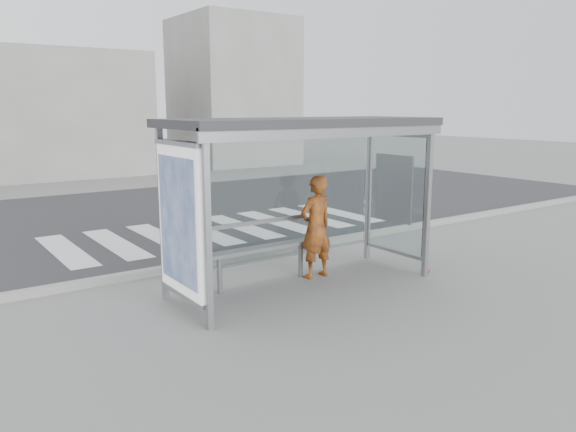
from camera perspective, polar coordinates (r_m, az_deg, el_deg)
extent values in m
plane|color=slate|center=(8.90, 1.58, -7.20)|extent=(80.00, 80.00, 0.00)
cube|color=#28282B|center=(14.94, -14.64, -0.07)|extent=(30.00, 10.00, 0.01)
cube|color=gray|center=(10.45, -4.82, -4.13)|extent=(30.00, 0.18, 0.12)
cube|color=silver|center=(11.90, -21.68, -3.30)|extent=(0.55, 3.00, 0.00)
cube|color=silver|center=(12.15, -17.10, -2.71)|extent=(0.55, 3.00, 0.00)
cube|color=silver|center=(12.48, -12.74, -2.14)|extent=(0.55, 3.00, 0.00)
cube|color=silver|center=(12.88, -8.63, -1.58)|extent=(0.55, 3.00, 0.00)
cube|color=silver|center=(13.34, -4.78, -1.06)|extent=(0.55, 3.00, 0.00)
cube|color=silver|center=(13.86, -1.21, -0.57)|extent=(0.55, 3.00, 0.00)
cube|color=silver|center=(14.43, 2.09, -0.11)|extent=(0.55, 3.00, 0.00)
cube|color=silver|center=(15.04, 5.13, 0.31)|extent=(0.55, 3.00, 0.00)
cube|color=gray|center=(6.97, -8.19, -1.78)|extent=(0.08, 0.08, 2.50)
cube|color=gray|center=(9.44, 14.00, 1.35)|extent=(0.08, 0.08, 2.50)
cube|color=gray|center=(8.22, -12.62, 0.02)|extent=(0.08, 0.08, 2.50)
cube|color=gray|center=(10.39, 8.19, 2.43)|extent=(0.08, 0.08, 2.50)
cube|color=#2D2D30|center=(8.46, 1.67, 9.51)|extent=(4.25, 1.65, 0.12)
cube|color=gray|center=(7.87, 5.01, 8.56)|extent=(4.25, 0.06, 0.18)
cube|color=white|center=(9.15, -0.99, 1.69)|extent=(3.80, 0.02, 2.00)
cube|color=white|center=(7.58, -10.60, -0.44)|extent=(0.15, 1.25, 2.00)
cube|color=#2C479E|center=(7.62, -10.02, -0.37)|extent=(0.01, 1.10, 1.70)
cylinder|color=#EE3B15|center=(7.80, -10.79, 1.74)|extent=(0.02, 0.32, 0.32)
cube|color=white|center=(9.90, 10.96, 2.20)|extent=(0.03, 1.25, 2.00)
cube|color=beige|center=(9.89, 10.66, 2.80)|extent=(0.03, 0.86, 1.16)
cube|color=gray|center=(25.29, -23.86, 9.44)|extent=(8.00, 5.00, 5.00)
cube|color=gray|center=(28.50, -5.61, 12.39)|extent=(5.00, 5.00, 7.00)
imported|color=orange|center=(9.19, 2.86, -1.13)|extent=(0.64, 0.44, 1.70)
cube|color=slate|center=(8.85, -2.68, -3.29)|extent=(1.95, 0.24, 0.05)
cylinder|color=slate|center=(8.57, -6.97, -6.01)|extent=(0.08, 0.08, 0.57)
cylinder|color=slate|center=(9.35, 1.29, -4.48)|extent=(0.08, 0.08, 0.57)
cube|color=slate|center=(8.92, -3.35, -0.67)|extent=(1.95, 0.04, 0.07)
cylinder|color=#C3394C|center=(9.89, 13.94, -5.45)|extent=(0.14, 0.11, 0.07)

